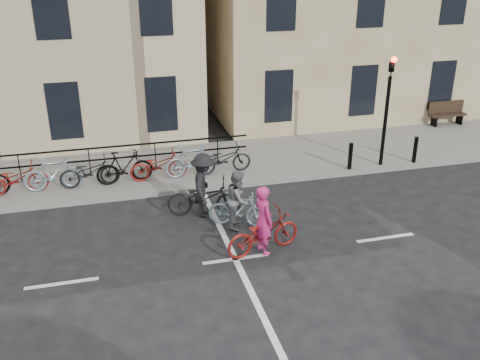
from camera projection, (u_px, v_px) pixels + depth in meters
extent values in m
plane|color=black|center=(235.00, 259.00, 12.85)|extent=(120.00, 120.00, 0.00)
cube|color=slate|center=(69.00, 178.00, 17.20)|extent=(46.00, 4.00, 0.15)
cylinder|color=black|center=(385.00, 122.00, 17.51)|extent=(0.12, 0.12, 3.00)
imported|color=black|center=(392.00, 62.00, 16.74)|extent=(0.15, 0.18, 0.90)
sphere|color=#FF0C05|center=(394.00, 60.00, 16.59)|extent=(0.18, 0.18, 0.18)
cylinder|color=black|center=(350.00, 156.00, 17.56)|extent=(0.14, 0.14, 0.90)
cylinder|color=black|center=(415.00, 150.00, 18.12)|extent=(0.14, 0.14, 0.90)
cube|color=black|center=(434.00, 121.00, 21.94)|extent=(0.06, 0.38, 0.40)
cube|color=black|center=(459.00, 119.00, 22.22)|extent=(0.06, 0.38, 0.40)
cube|color=black|center=(448.00, 115.00, 21.99)|extent=(1.60, 0.40, 0.06)
cube|color=black|center=(446.00, 107.00, 22.04)|extent=(1.60, 0.06, 0.50)
cube|color=black|center=(89.00, 161.00, 17.06)|extent=(10.40, 0.04, 0.95)
imported|color=maroon|center=(16.00, 179.00, 15.77)|extent=(1.80, 0.63, 0.95)
imported|color=#7B96A1|center=(53.00, 174.00, 15.99)|extent=(1.75, 0.49, 1.05)
imported|color=black|center=(90.00, 172.00, 16.26)|extent=(1.80, 0.63, 0.95)
imported|color=black|center=(125.00, 167.00, 16.49)|extent=(1.75, 0.49, 1.05)
imported|color=maroon|center=(159.00, 165.00, 16.76)|extent=(1.80, 0.63, 0.95)
imported|color=#7B96A1|center=(192.00, 161.00, 16.98)|extent=(1.75, 0.49, 1.05)
imported|color=black|center=(224.00, 159.00, 17.25)|extent=(1.80, 0.63, 0.95)
imported|color=maroon|center=(263.00, 233.00, 12.98)|extent=(2.07, 1.14, 1.03)
imported|color=#C4226C|center=(263.00, 220.00, 12.84)|extent=(0.56, 0.72, 1.75)
imported|color=#7B96A1|center=(238.00, 209.00, 14.21)|extent=(1.67, 1.10, 0.98)
imported|color=slate|center=(238.00, 199.00, 14.09)|extent=(0.86, 0.95, 1.58)
imported|color=black|center=(204.00, 198.00, 14.77)|extent=(2.16, 1.20, 1.08)
imported|color=black|center=(203.00, 185.00, 14.62)|extent=(0.95, 1.31, 1.82)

